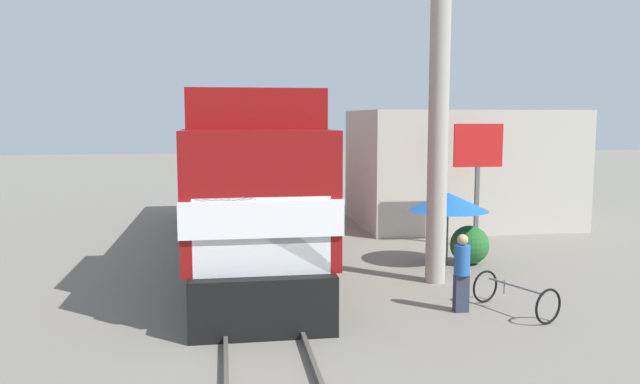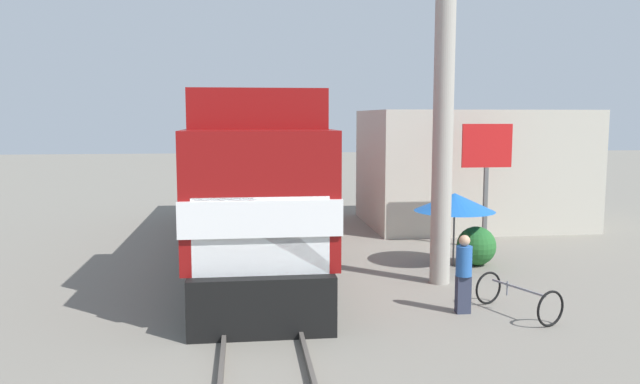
% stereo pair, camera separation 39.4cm
% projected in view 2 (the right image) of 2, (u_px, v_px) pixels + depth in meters
% --- Properties ---
extents(ground_plane, '(120.00, 120.00, 0.00)m').
position_uv_depth(ground_plane, '(259.00, 303.00, 14.02)').
color(ground_plane, slate).
extents(rail_near, '(0.08, 42.43, 0.15)m').
position_uv_depth(rail_near, '(227.00, 301.00, 13.92)').
color(rail_near, '#4C4742').
rests_on(rail_near, ground_plane).
extents(rail_far, '(0.08, 42.43, 0.15)m').
position_uv_depth(rail_far, '(291.00, 299.00, 14.09)').
color(rail_far, '#4C4742').
rests_on(rail_far, ground_plane).
extents(locomotive, '(3.11, 16.52, 4.76)m').
position_uv_depth(locomotive, '(254.00, 185.00, 19.10)').
color(locomotive, black).
rests_on(locomotive, ground_plane).
extents(utility_pole, '(1.80, 0.50, 9.23)m').
position_uv_depth(utility_pole, '(444.00, 97.00, 15.21)').
color(utility_pole, '#9E998E').
rests_on(utility_pole, ground_plane).
extents(vendor_umbrella, '(2.25, 2.25, 2.06)m').
position_uv_depth(vendor_umbrella, '(455.00, 202.00, 17.36)').
color(vendor_umbrella, '#4C4C4C').
rests_on(vendor_umbrella, ground_plane).
extents(billboard_sign, '(1.62, 0.12, 3.96)m').
position_uv_depth(billboard_sign, '(487.00, 157.00, 19.64)').
color(billboard_sign, '#595959').
rests_on(billboard_sign, ground_plane).
extents(shrub_cluster, '(1.10, 1.10, 1.10)m').
position_uv_depth(shrub_cluster, '(476.00, 246.00, 17.58)').
color(shrub_cluster, '#236028').
rests_on(shrub_cluster, ground_plane).
extents(person_bystander, '(0.34, 0.34, 1.69)m').
position_uv_depth(person_bystander, '(464.00, 271.00, 13.22)').
color(person_bystander, '#2D3347').
rests_on(person_bystander, ground_plane).
extents(bicycle, '(1.35, 1.93, 0.74)m').
position_uv_depth(bicycle, '(518.00, 297.00, 13.16)').
color(bicycle, black).
rests_on(bicycle, ground_plane).
extents(building_block_distant, '(7.99, 5.51, 4.42)m').
position_uv_depth(building_block_distant, '(470.00, 168.00, 24.26)').
color(building_block_distant, '#B7B2A3').
rests_on(building_block_distant, ground_plane).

